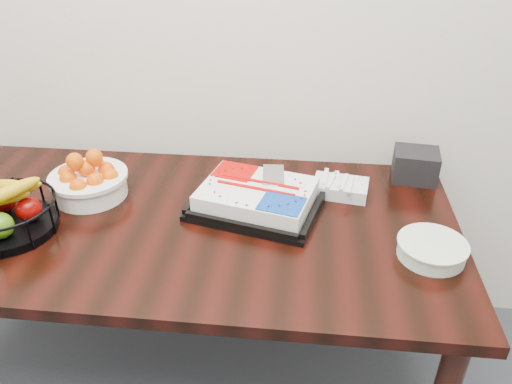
# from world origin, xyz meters

# --- Properties ---
(table) EXTENTS (1.80, 0.90, 0.75)m
(table) POSITION_xyz_m (0.00, 2.00, 0.66)
(table) COLOR black
(table) RESTS_ON ground
(cake_tray) EXTENTS (0.48, 0.42, 0.09)m
(cake_tray) POSITION_xyz_m (0.24, 2.09, 0.79)
(cake_tray) COLOR black
(cake_tray) RESTS_ON table
(tangerine_bowl) EXTENTS (0.27, 0.27, 0.17)m
(tangerine_bowl) POSITION_xyz_m (-0.35, 2.11, 0.82)
(tangerine_bowl) COLOR white
(tangerine_bowl) RESTS_ON table
(fruit_basket) EXTENTS (0.31, 0.31, 0.16)m
(fruit_basket) POSITION_xyz_m (-0.52, 1.87, 0.82)
(fruit_basket) COLOR black
(fruit_basket) RESTS_ON table
(plate_stack) EXTENTS (0.20, 0.20, 0.05)m
(plate_stack) POSITION_xyz_m (0.78, 1.88, 0.78)
(plate_stack) COLOR white
(plate_stack) RESTS_ON table
(fork_bag) EXTENTS (0.21, 0.15, 0.06)m
(fork_bag) POSITION_xyz_m (0.52, 2.21, 0.78)
(fork_bag) COLOR silver
(fork_bag) RESTS_ON table
(napkin_box) EXTENTS (0.17, 0.15, 0.11)m
(napkin_box) POSITION_xyz_m (0.80, 2.35, 0.81)
(napkin_box) COLOR black
(napkin_box) RESTS_ON table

